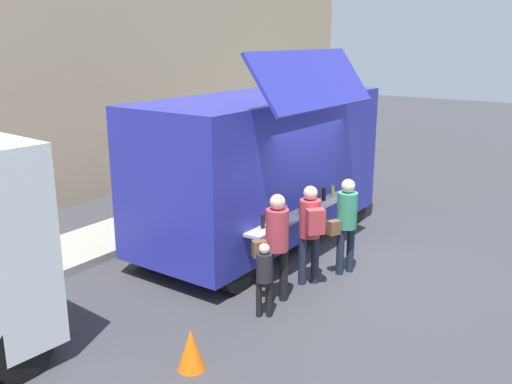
{
  "coord_description": "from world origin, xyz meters",
  "views": [
    {
      "loc": [
        -9.0,
        -4.24,
        4.09
      ],
      "look_at": [
        -0.71,
        1.5,
        1.3
      ],
      "focal_mm": 39.54,
      "sensor_mm": 36.0,
      "label": 1
    }
  ],
  "objects_px": {
    "trash_bin": "(274,170)",
    "child_near_queue": "(264,273)",
    "customer_rear_waiting": "(276,239)",
    "food_truck_main": "(263,164)",
    "customer_mid_with_backpack": "(310,225)",
    "traffic_cone_orange": "(191,349)",
    "customer_front_ordering": "(346,218)"
  },
  "relations": [
    {
      "from": "customer_mid_with_backpack",
      "to": "food_truck_main",
      "type": "bearing_deg",
      "value": 5.79
    },
    {
      "from": "food_truck_main",
      "to": "trash_bin",
      "type": "bearing_deg",
      "value": 31.19
    },
    {
      "from": "food_truck_main",
      "to": "customer_rear_waiting",
      "type": "height_order",
      "value": "food_truck_main"
    },
    {
      "from": "food_truck_main",
      "to": "customer_front_ordering",
      "type": "xyz_separation_m",
      "value": [
        -0.51,
        -2.09,
        -0.6
      ]
    },
    {
      "from": "customer_rear_waiting",
      "to": "customer_mid_with_backpack",
      "type": "bearing_deg",
      "value": -58.93
    },
    {
      "from": "food_truck_main",
      "to": "customer_mid_with_backpack",
      "type": "relative_size",
      "value": 3.36
    },
    {
      "from": "food_truck_main",
      "to": "trash_bin",
      "type": "height_order",
      "value": "food_truck_main"
    },
    {
      "from": "food_truck_main",
      "to": "customer_rear_waiting",
      "type": "relative_size",
      "value": 3.27
    },
    {
      "from": "child_near_queue",
      "to": "customer_rear_waiting",
      "type": "bearing_deg",
      "value": -20.13
    },
    {
      "from": "trash_bin",
      "to": "customer_front_ordering",
      "type": "height_order",
      "value": "customer_front_ordering"
    },
    {
      "from": "food_truck_main",
      "to": "child_near_queue",
      "type": "relative_size",
      "value": 4.95
    },
    {
      "from": "traffic_cone_orange",
      "to": "food_truck_main",
      "type": "bearing_deg",
      "value": 22.91
    },
    {
      "from": "customer_front_ordering",
      "to": "traffic_cone_orange",
      "type": "bearing_deg",
      "value": 112.07
    },
    {
      "from": "traffic_cone_orange",
      "to": "trash_bin",
      "type": "height_order",
      "value": "trash_bin"
    },
    {
      "from": "customer_front_ordering",
      "to": "child_near_queue",
      "type": "bearing_deg",
      "value": 108.73
    },
    {
      "from": "customer_front_ordering",
      "to": "customer_rear_waiting",
      "type": "xyz_separation_m",
      "value": [
        -1.64,
        0.4,
        0.03
      ]
    },
    {
      "from": "traffic_cone_orange",
      "to": "customer_mid_with_backpack",
      "type": "xyz_separation_m",
      "value": [
        3.08,
        0.03,
        0.78
      ]
    },
    {
      "from": "food_truck_main",
      "to": "child_near_queue",
      "type": "bearing_deg",
      "value": -144.83
    },
    {
      "from": "traffic_cone_orange",
      "to": "customer_mid_with_backpack",
      "type": "bearing_deg",
      "value": 0.58
    },
    {
      "from": "food_truck_main",
      "to": "child_near_queue",
      "type": "height_order",
      "value": "food_truck_main"
    },
    {
      "from": "customer_rear_waiting",
      "to": "food_truck_main",
      "type": "bearing_deg",
      "value": -12.4
    },
    {
      "from": "trash_bin",
      "to": "child_near_queue",
      "type": "xyz_separation_m",
      "value": [
        -6.65,
        -4.14,
        0.26
      ]
    },
    {
      "from": "customer_rear_waiting",
      "to": "child_near_queue",
      "type": "bearing_deg",
      "value": 143.91
    },
    {
      "from": "trash_bin",
      "to": "traffic_cone_orange",
      "type": "bearing_deg",
      "value": -153.46
    },
    {
      "from": "traffic_cone_orange",
      "to": "customer_rear_waiting",
      "type": "distance_m",
      "value": 2.35
    },
    {
      "from": "food_truck_main",
      "to": "child_near_queue",
      "type": "xyz_separation_m",
      "value": [
        -2.68,
        -1.82,
        -0.93
      ]
    },
    {
      "from": "customer_rear_waiting",
      "to": "trash_bin",
      "type": "bearing_deg",
      "value": -17.35
    },
    {
      "from": "traffic_cone_orange",
      "to": "trash_bin",
      "type": "distance_m",
      "value": 9.32
    },
    {
      "from": "food_truck_main",
      "to": "customer_rear_waiting",
      "type": "bearing_deg",
      "value": -140.92
    },
    {
      "from": "trash_bin",
      "to": "customer_rear_waiting",
      "type": "relative_size",
      "value": 0.5
    },
    {
      "from": "traffic_cone_orange",
      "to": "customer_front_ordering",
      "type": "bearing_deg",
      "value": -3.64
    },
    {
      "from": "customer_rear_waiting",
      "to": "traffic_cone_orange",
      "type": "bearing_deg",
      "value": 133.51
    }
  ]
}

